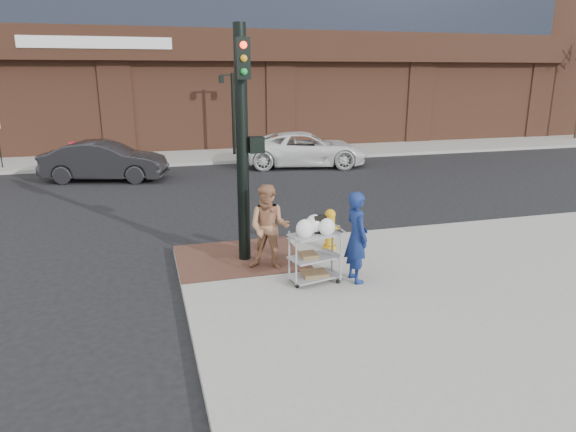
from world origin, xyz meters
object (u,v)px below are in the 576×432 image
object	(u,v)px
sedan_dark	(105,161)
fire_hydrant	(330,229)
woman_blue	(357,237)
utility_cart	(315,253)
minivan_white	(306,149)
traffic_signal_pole	(243,139)
pedestrian_tan	(269,228)
lamp_post	(233,105)

from	to	relation	value
sedan_dark	fire_hydrant	size ratio (longest dim) A/B	4.88
woman_blue	utility_cart	bearing A→B (deg)	77.56
minivan_white	fire_hydrant	size ratio (longest dim) A/B	5.77
traffic_signal_pole	pedestrian_tan	world-z (taller)	traffic_signal_pole
lamp_post	minivan_white	xyz separation A→B (m)	(2.68, -3.55, -1.84)
pedestrian_tan	sedan_dark	world-z (taller)	pedestrian_tan
traffic_signal_pole	woman_blue	world-z (taller)	traffic_signal_pole
minivan_white	lamp_post	bearing A→B (deg)	49.21
utility_cart	fire_hydrant	size ratio (longest dim) A/B	1.39
fire_hydrant	sedan_dark	bearing A→B (deg)	117.62
pedestrian_tan	utility_cart	size ratio (longest dim) A/B	1.35
woman_blue	utility_cart	size ratio (longest dim) A/B	1.35
pedestrian_tan	minivan_white	bearing A→B (deg)	93.35
traffic_signal_pole	pedestrian_tan	distance (m)	1.94
pedestrian_tan	utility_cart	bearing A→B (deg)	-29.64
pedestrian_tan	lamp_post	bearing A→B (deg)	106.94
utility_cart	minivan_white	bearing A→B (deg)	72.90
lamp_post	minivan_white	bearing A→B (deg)	-53.00
minivan_white	utility_cart	bearing A→B (deg)	175.11
fire_hydrant	utility_cart	bearing A→B (deg)	-118.93
utility_cart	sedan_dark	bearing A→B (deg)	110.26
sedan_dark	minivan_white	distance (m)	8.73
traffic_signal_pole	fire_hydrant	xyz separation A→B (m)	(2.04, 0.13, -2.18)
lamp_post	sedan_dark	bearing A→B (deg)	-143.33
lamp_post	fire_hydrant	bearing A→B (deg)	-91.67
traffic_signal_pole	minivan_white	distance (m)	12.93
woman_blue	fire_hydrant	distance (m)	1.98
lamp_post	pedestrian_tan	world-z (taller)	lamp_post
utility_cart	traffic_signal_pole	bearing A→B (deg)	122.55
lamp_post	utility_cart	bearing A→B (deg)	-94.82
sedan_dark	minivan_white	bearing A→B (deg)	-69.48
sedan_dark	utility_cart	world-z (taller)	sedan_dark
woman_blue	fire_hydrant	xyz separation A→B (m)	(0.17, 1.93, -0.42)
woman_blue	minivan_white	bearing A→B (deg)	-15.63
utility_cart	lamp_post	bearing A→B (deg)	85.18
minivan_white	sedan_dark	bearing A→B (deg)	108.25
lamp_post	pedestrian_tan	distance (m)	16.14
lamp_post	fire_hydrant	world-z (taller)	lamp_post
traffic_signal_pole	woman_blue	distance (m)	3.14
traffic_signal_pole	lamp_post	bearing A→B (deg)	80.76
lamp_post	woman_blue	size ratio (longest dim) A/B	2.18
lamp_post	traffic_signal_pole	bearing A→B (deg)	-99.24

